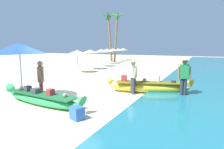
% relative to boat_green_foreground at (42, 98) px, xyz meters
% --- Properties ---
extents(ground_plane, '(80.00, 80.00, 0.00)m').
position_rel_boat_green_foreground_xyz_m(ground_plane, '(0.27, 1.13, -0.26)').
color(ground_plane, beige).
extents(boat_green_foreground, '(4.16, 0.95, 0.72)m').
position_rel_boat_green_foreground_xyz_m(boat_green_foreground, '(0.00, 0.00, 0.00)').
color(boat_green_foreground, '#38B760').
rests_on(boat_green_foreground, ground).
extents(boat_yellow_midground, '(3.99, 1.86, 0.82)m').
position_rel_boat_green_foreground_xyz_m(boat_yellow_midground, '(3.17, 3.71, 0.04)').
color(boat_yellow_midground, yellow).
rests_on(boat_yellow_midground, ground).
extents(person_vendor_hatted, '(0.54, 0.49, 1.65)m').
position_rel_boat_green_foreground_xyz_m(person_vendor_hatted, '(2.56, 3.10, 0.70)').
color(person_vendor_hatted, '#333842').
rests_on(person_vendor_hatted, ground).
extents(person_tourist_customer, '(0.51, 0.55, 1.64)m').
position_rel_boat_green_foreground_xyz_m(person_tourist_customer, '(-0.51, 0.49, 0.66)').
color(person_tourist_customer, '#B2383D').
rests_on(person_tourist_customer, ground).
extents(person_vendor_assistant, '(0.59, 0.44, 1.78)m').
position_rel_boat_green_foreground_xyz_m(person_vendor_assistant, '(4.75, 3.55, 0.77)').
color(person_vendor_assistant, '#333842').
rests_on(person_vendor_assistant, ground).
extents(patio_umbrella_large, '(2.04, 2.04, 2.37)m').
position_rel_boat_green_foreground_xyz_m(patio_umbrella_large, '(-1.27, 0.16, 1.88)').
color(patio_umbrella_large, '#B7B7BC').
rests_on(patio_umbrella_large, ground).
extents(parasol_row_0, '(1.60, 1.60, 1.91)m').
position_rel_boat_green_foreground_xyz_m(parasol_row_0, '(-4.17, 7.99, 1.49)').
color(parasol_row_0, '#8E6B47').
rests_on(parasol_row_0, ground).
extents(parasol_row_1, '(1.60, 1.60, 1.91)m').
position_rel_boat_green_foreground_xyz_m(parasol_row_1, '(-4.43, 10.38, 1.49)').
color(parasol_row_1, '#8E6B47').
rests_on(parasol_row_1, ground).
extents(parasol_row_2, '(1.60, 1.60, 1.91)m').
position_rel_boat_green_foreground_xyz_m(parasol_row_2, '(-4.74, 13.17, 1.49)').
color(parasol_row_2, '#8E6B47').
rests_on(parasol_row_2, ground).
extents(parasol_row_3, '(1.60, 1.60, 1.91)m').
position_rel_boat_green_foreground_xyz_m(parasol_row_3, '(-5.44, 15.89, 1.49)').
color(parasol_row_3, '#8E6B47').
rests_on(parasol_row_3, ground).
extents(parasol_row_4, '(1.60, 1.60, 1.91)m').
position_rel_boat_green_foreground_xyz_m(parasol_row_4, '(-5.86, 18.35, 1.49)').
color(parasol_row_4, '#8E6B47').
rests_on(parasol_row_4, ground).
extents(parasol_row_5, '(1.60, 1.60, 1.91)m').
position_rel_boat_green_foreground_xyz_m(parasol_row_5, '(-6.29, 21.02, 1.49)').
color(parasol_row_5, '#8E6B47').
rests_on(parasol_row_5, ground).
extents(parasol_row_6, '(1.60, 1.60, 1.91)m').
position_rel_boat_green_foreground_xyz_m(parasol_row_6, '(-6.56, 23.73, 1.49)').
color(parasol_row_6, '#8E6B47').
rests_on(parasol_row_6, ground).
extents(palm_tree_tall_inland, '(2.29, 2.85, 7.01)m').
position_rel_boat_green_foreground_xyz_m(palm_tree_tall_inland, '(-5.59, 19.10, 5.16)').
color(palm_tree_tall_inland, brown).
rests_on(palm_tree_tall_inland, ground).
extents(palm_tree_leaning_seaward, '(2.54, 2.99, 7.12)m').
position_rel_boat_green_foreground_xyz_m(palm_tree_leaning_seaward, '(-7.20, 19.84, 5.35)').
color(palm_tree_leaning_seaward, brown).
rests_on(palm_tree_leaning_seaward, ground).
extents(cooler_box, '(0.49, 0.43, 0.40)m').
position_rel_boat_green_foreground_xyz_m(cooler_box, '(2.09, -0.61, -0.06)').
color(cooler_box, blue).
rests_on(cooler_box, ground).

